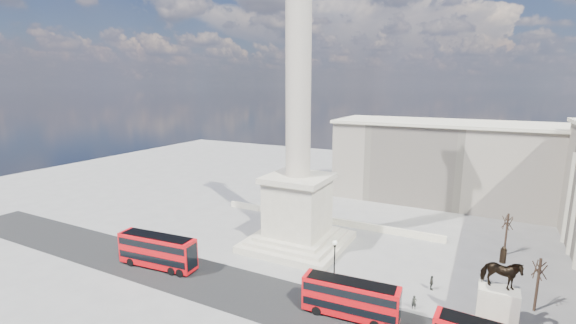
% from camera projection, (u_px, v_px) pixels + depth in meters
% --- Properties ---
extents(ground, '(180.00, 180.00, 0.00)m').
position_uv_depth(ground, '(282.00, 257.00, 54.05)').
color(ground, gray).
rests_on(ground, ground).
extents(asphalt_road, '(120.00, 9.00, 0.01)m').
position_uv_depth(asphalt_road, '(279.00, 301.00, 43.08)').
color(asphalt_road, '#242424').
rests_on(asphalt_road, ground).
extents(nelsons_column, '(14.00, 14.00, 49.85)m').
position_uv_depth(nelsons_column, '(298.00, 161.00, 55.88)').
color(nelsons_column, beige).
rests_on(nelsons_column, ground).
extents(balustrade_wall, '(40.00, 0.60, 1.10)m').
position_uv_depth(balustrade_wall, '(325.00, 219.00, 67.86)').
color(balustrade_wall, beige).
rests_on(balustrade_wall, ground).
extents(building_northeast, '(51.00, 17.00, 16.60)m').
position_uv_depth(building_northeast, '(462.00, 163.00, 78.15)').
color(building_northeast, beige).
rests_on(building_northeast, ground).
extents(red_bus_a, '(11.19, 3.53, 4.46)m').
position_uv_depth(red_bus_a, '(158.00, 251.00, 50.71)').
color(red_bus_a, red).
rests_on(red_bus_a, ground).
extents(red_bus_b, '(10.10, 2.97, 4.04)m').
position_uv_depth(red_bus_b, '(351.00, 299.00, 39.70)').
color(red_bus_b, red).
rests_on(red_bus_b, ground).
extents(victorian_lamp, '(0.54, 0.54, 6.27)m').
position_uv_depth(victorian_lamp, '(334.00, 261.00, 44.62)').
color(victorian_lamp, black).
rests_on(victorian_lamp, ground).
extents(equestrian_statue, '(4.42, 3.32, 9.10)m').
position_uv_depth(equestrian_statue, '(497.00, 304.00, 36.75)').
color(equestrian_statue, beige).
rests_on(equestrian_statue, ground).
extents(bare_tree_mid, '(1.66, 1.66, 6.31)m').
position_uv_depth(bare_tree_mid, '(540.00, 268.00, 40.31)').
color(bare_tree_mid, '#332319').
rests_on(bare_tree_mid, ground).
extents(bare_tree_far, '(1.59, 1.59, 6.48)m').
position_uv_depth(bare_tree_far, '(508.00, 221.00, 53.89)').
color(bare_tree_far, '#332319').
rests_on(bare_tree_far, ground).
extents(pedestrian_walking, '(0.64, 0.50, 1.53)m').
position_uv_depth(pedestrian_walking, '(414.00, 302.00, 41.44)').
color(pedestrian_walking, black).
rests_on(pedestrian_walking, ground).
extents(pedestrian_standing, '(1.20, 1.17, 1.94)m').
position_uv_depth(pedestrian_standing, '(444.00, 318.00, 38.29)').
color(pedestrian_standing, black).
rests_on(pedestrian_standing, ground).
extents(pedestrian_crossing, '(0.69, 1.12, 1.79)m').
position_uv_depth(pedestrian_crossing, '(432.00, 283.00, 45.33)').
color(pedestrian_crossing, black).
rests_on(pedestrian_crossing, ground).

